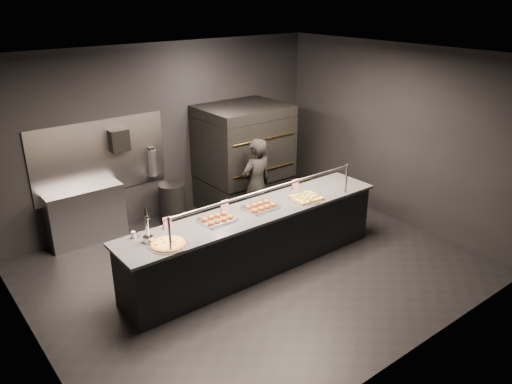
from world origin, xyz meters
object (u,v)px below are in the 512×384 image
Objects in this scene: round_pizza at (168,244)px; trash_bin at (173,204)px; slider_tray_b at (261,207)px; service_counter at (256,240)px; square_pizza at (306,198)px; pizza_oven at (243,157)px; fire_extinguisher at (152,162)px; beer_tap at (147,231)px; worker at (256,185)px; slider_tray_a at (218,219)px; towel_dispenser at (119,140)px; prep_shelf at (86,216)px.

round_pizza is 2.60m from trash_bin.
trash_bin is (-0.30, 2.04, -0.58)m from slider_tray_b.
round_pizza is 1.56m from slider_tray_b.
service_counter is 8.48× the size of round_pizza.
service_counter is at bearing 171.61° from square_pizza.
pizza_oven reaches higher than fire_extinguisher.
worker is (2.41, 0.94, -0.27)m from beer_tap.
service_counter is at bearing -5.04° from slider_tray_a.
fire_extinguisher reaches higher than round_pizza.
towel_dispenser is at bearing 166.86° from pizza_oven.
round_pizza is at bearing -174.12° from service_counter.
service_counter reaches higher than square_pizza.
worker reaches higher than prep_shelf.
trash_bin is 1.51m from worker.
square_pizza is at bearing 90.77° from worker.
round_pizza is at bearing -166.60° from slider_tray_a.
prep_shelf is 2.32m from beer_tap.
slider_tray_b is at bearing 169.09° from square_pizza.
fire_extinguisher reaches higher than slider_tray_b.
pizza_oven is 3.78× the size of slider_tray_a.
prep_shelf is at bearing -174.29° from towel_dispenser.
slider_tray_b is at bearing 10.24° from service_counter.
prep_shelf is 2.35× the size of square_pizza.
pizza_oven is 3.88× the size of beer_tap.
trash_bin is (-1.40, 0.16, -0.60)m from pizza_oven.
square_pizza is (-0.35, -2.03, -0.03)m from pizza_oven.
slider_tray_a reaches higher than square_pizza.
beer_tap is at bearing 177.10° from service_counter.
slider_tray_b reaches higher than trash_bin.
fire_extinguisher is at bearing 1.04° from towel_dispenser.
slider_tray_a is (-1.80, -1.85, -0.02)m from pizza_oven.
fire_extinguisher is at bearing 162.11° from pizza_oven.
beer_tap is (-1.25, -2.32, 0.00)m from fire_extinguisher.
service_counter reaches higher than prep_shelf.
slider_tray_a is at bearing -134.26° from pizza_oven.
beer_tap is at bearing -118.32° from fire_extinguisher.
beer_tap is at bearing 175.18° from square_pizza.
towel_dispenser reaches higher than square_pizza.
service_counter is 2.50m from fire_extinguisher.
trash_bin is (1.25, 2.21, -0.57)m from round_pizza.
worker is (1.71, -1.37, -0.76)m from towel_dispenser.
round_pizza is 0.66× the size of trash_bin.
pizza_oven is 3.35m from round_pizza.
beer_tap is 1.01m from slider_tray_a.
fire_extinguisher reaches higher than prep_shelf.
worker is at bearing 51.50° from service_counter.
worker is at bearing -113.86° from pizza_oven.
pizza_oven reaches higher than beer_tap.
towel_dispenser reaches higher than round_pizza.
round_pizza is at bearing -119.49° from trash_bin.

